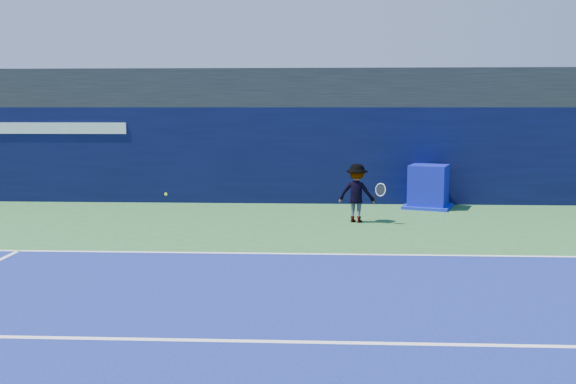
# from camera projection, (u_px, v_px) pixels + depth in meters

# --- Properties ---
(ground) EXTENTS (80.00, 80.00, 0.00)m
(ground) POSITION_uv_depth(u_px,v_px,m) (238.00, 296.00, 10.24)
(ground) COLOR #2D652F
(ground) RESTS_ON ground
(baseline) EXTENTS (24.00, 0.10, 0.01)m
(baseline) POSITION_uv_depth(u_px,v_px,m) (256.00, 253.00, 13.21)
(baseline) COLOR white
(baseline) RESTS_ON ground
(service_line) EXTENTS (24.00, 0.10, 0.01)m
(service_line) POSITION_uv_depth(u_px,v_px,m) (218.00, 341.00, 8.25)
(service_line) COLOR white
(service_line) RESTS_ON ground
(stadium_band) EXTENTS (36.00, 3.00, 1.20)m
(stadium_band) POSITION_uv_depth(u_px,v_px,m) (280.00, 89.00, 21.15)
(stadium_band) COLOR black
(stadium_band) RESTS_ON back_wall_assembly
(back_wall_assembly) EXTENTS (36.00, 1.03, 3.00)m
(back_wall_assembly) POSITION_uv_depth(u_px,v_px,m) (278.00, 155.00, 20.44)
(back_wall_assembly) COLOR black
(back_wall_assembly) RESTS_ON ground
(equipment_cart) EXTENTS (1.72, 1.72, 1.29)m
(equipment_cart) POSITION_uv_depth(u_px,v_px,m) (428.00, 188.00, 19.25)
(equipment_cart) COLOR #0B0F9E
(equipment_cart) RESTS_ON ground
(tennis_player) EXTENTS (1.29, 0.85, 1.53)m
(tennis_player) POSITION_uv_depth(u_px,v_px,m) (357.00, 193.00, 16.79)
(tennis_player) COLOR white
(tennis_player) RESTS_ON ground
(tennis_ball) EXTENTS (0.07, 0.07, 0.07)m
(tennis_ball) POSITION_uv_depth(u_px,v_px,m) (166.00, 194.00, 15.59)
(tennis_ball) COLOR #C1E018
(tennis_ball) RESTS_ON ground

